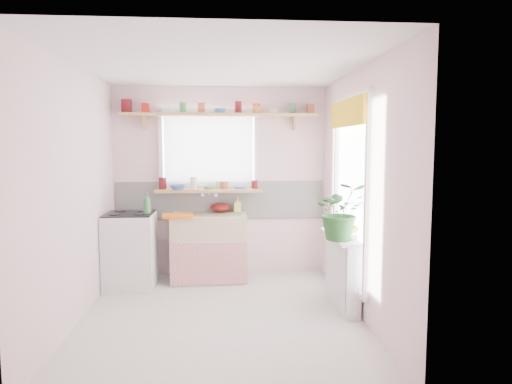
{
  "coord_description": "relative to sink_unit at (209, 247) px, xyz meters",
  "views": [
    {
      "loc": [
        0.01,
        -4.49,
        1.73
      ],
      "look_at": [
        0.4,
        0.55,
        1.21
      ],
      "focal_mm": 32.0,
      "sensor_mm": 36.0,
      "label": 1
    }
  ],
  "objects": [
    {
      "name": "cooker",
      "position": [
        -0.95,
        -0.24,
        0.03
      ],
      "size": [
        0.58,
        0.58,
        0.93
      ],
      "color": "white",
      "rests_on": "ground"
    },
    {
      "name": "herb_pot",
      "position": [
        1.36,
        -1.14,
        0.45
      ],
      "size": [
        0.12,
        0.09,
        0.21
      ],
      "primitive_type": "imported",
      "rotation": [
        0.0,
        0.0,
        0.17
      ],
      "color": "#356026",
      "rests_on": "radiator_ledge"
    },
    {
      "name": "sill_cup",
      "position": [
        0.14,
        0.25,
        0.78
      ],
      "size": [
        0.14,
        0.14,
        0.1
      ],
      "primitive_type": "imported",
      "rotation": [
        0.0,
        0.0,
        0.17
      ],
      "color": "beige",
      "rests_on": "windowsill"
    },
    {
      "name": "radiator_ledge",
      "position": [
        1.45,
        -1.09,
        -0.03
      ],
      "size": [
        0.22,
        0.95,
        0.78
      ],
      "color": "white",
      "rests_on": "ground"
    },
    {
      "name": "shelf_vase",
      "position": [
        0.62,
        0.12,
        1.77
      ],
      "size": [
        0.14,
        0.14,
        0.13
      ],
      "primitive_type": "imported",
      "rotation": [
        0.0,
        0.0,
        0.14
      ],
      "color": "#B87038",
      "rests_on": "pine_shelf"
    },
    {
      "name": "sill_bowl",
      "position": [
        -0.4,
        0.13,
        0.76
      ],
      "size": [
        0.22,
        0.22,
        0.06
      ],
      "primitive_type": "imported",
      "rotation": [
        0.0,
        0.0,
        0.14
      ],
      "color": "#385BB6",
      "rests_on": "windowsill"
    },
    {
      "name": "fruit_bowl",
      "position": [
        1.48,
        -1.27,
        0.38
      ],
      "size": [
        0.34,
        0.34,
        0.07
      ],
      "primitive_type": "imported",
      "rotation": [
        0.0,
        0.0,
        0.31
      ],
      "color": "white",
      "rests_on": "radiator_ledge"
    },
    {
      "name": "sill_crockery",
      "position": [
        -0.02,
        0.19,
        0.78
      ],
      "size": [
        1.35,
        0.11,
        0.12
      ],
      "color": "#590F14",
      "rests_on": "windowsill"
    },
    {
      "name": "sink_unit",
      "position": [
        0.0,
        0.0,
        0.0
      ],
      "size": [
        0.95,
        0.65,
        1.11
      ],
      "color": "white",
      "rests_on": "ground"
    },
    {
      "name": "soap_bottle_sink",
      "position": [
        0.38,
        0.21,
        0.52
      ],
      "size": [
        0.1,
        0.1,
        0.2
      ],
      "primitive_type": "imported",
      "rotation": [
        0.0,
        0.0,
        -0.09
      ],
      "color": "#E1EA68",
      "rests_on": "sink_unit"
    },
    {
      "name": "cooker_bottle",
      "position": [
        -0.73,
        -0.28,
        0.61
      ],
      "size": [
        0.1,
        0.11,
        0.25
      ],
      "primitive_type": "imported",
      "rotation": [
        0.0,
        0.0,
        0.09
      ],
      "color": "#43864B",
      "rests_on": "cooker"
    },
    {
      "name": "pine_shelf",
      "position": [
        0.15,
        0.18,
        1.69
      ],
      "size": [
        2.52,
        0.24,
        0.04
      ],
      "primitive_type": "cube",
      "color": "tan",
      "rests_on": "room"
    },
    {
      "name": "jade_plant",
      "position": [
        1.36,
        -1.33,
        0.64
      ],
      "size": [
        0.56,
        0.49,
        0.59
      ],
      "primitive_type": "imported",
      "rotation": [
        0.0,
        0.0,
        -0.07
      ],
      "color": "#245B25",
      "rests_on": "radiator_ledge"
    },
    {
      "name": "windowsill",
      "position": [
        -0.0,
        0.19,
        0.71
      ],
      "size": [
        1.4,
        0.22,
        0.04
      ],
      "primitive_type": "cube",
      "color": "tan",
      "rests_on": "room"
    },
    {
      "name": "shelf_crockery",
      "position": [
        0.15,
        0.18,
        1.76
      ],
      "size": [
        2.47,
        0.11,
        0.12
      ],
      "color": "#590F14",
      "rests_on": "pine_shelf"
    },
    {
      "name": "dish_tray",
      "position": [
        -0.38,
        -0.19,
        0.44
      ],
      "size": [
        0.4,
        0.32,
        0.04
      ],
      "primitive_type": "cube",
      "rotation": [
        0.0,
        0.0,
        0.12
      ],
      "color": "orange",
      "rests_on": "sink_unit"
    },
    {
      "name": "fruit",
      "position": [
        1.49,
        -1.27,
        0.43
      ],
      "size": [
        0.2,
        0.14,
        0.1
      ],
      "color": "#DB5912",
      "rests_on": "fruit_bowl"
    },
    {
      "name": "colander",
      "position": [
        0.15,
        0.21,
        0.48
      ],
      "size": [
        0.31,
        0.31,
        0.12
      ],
      "primitive_type": "ellipsoid",
      "rotation": [
        0.0,
        0.0,
        -0.16
      ],
      "color": "#590F0F",
      "rests_on": "sink_unit"
    },
    {
      "name": "room",
      "position": [
        0.81,
        -0.43,
        0.94
      ],
      "size": [
        3.2,
        3.2,
        3.2
      ],
      "color": "silver",
      "rests_on": "ground"
    }
  ]
}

